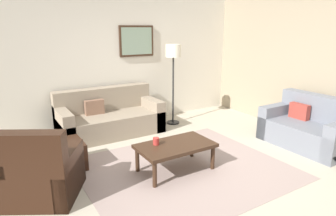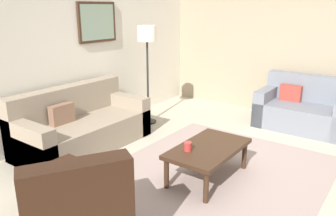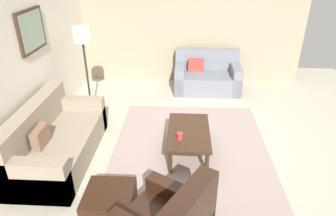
# 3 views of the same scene
# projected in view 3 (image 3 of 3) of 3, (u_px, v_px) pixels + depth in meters

# --- Properties ---
(ground_plane) EXTENTS (8.00, 8.00, 0.00)m
(ground_plane) POSITION_uv_depth(u_px,v_px,m) (190.00, 148.00, 4.87)
(ground_plane) COLOR #B2A893
(rear_partition) EXTENTS (6.00, 0.12, 2.80)m
(rear_partition) POSITION_uv_depth(u_px,v_px,m) (16.00, 63.00, 4.36)
(rear_partition) COLOR silver
(rear_partition) RESTS_ON ground_plane
(stone_feature_panel) EXTENTS (0.12, 5.20, 2.80)m
(stone_feature_panel) POSITION_uv_depth(u_px,v_px,m) (191.00, 23.00, 6.89)
(stone_feature_panel) COLOR gray
(stone_feature_panel) RESTS_ON ground_plane
(area_rug) EXTENTS (2.90, 2.48, 0.01)m
(area_rug) POSITION_uv_depth(u_px,v_px,m) (190.00, 147.00, 4.87)
(area_rug) COLOR gray
(area_rug) RESTS_ON ground_plane
(couch_main) EXTENTS (1.97, 0.93, 0.88)m
(couch_main) POSITION_uv_depth(u_px,v_px,m) (53.00, 142.00, 4.49)
(couch_main) COLOR gray
(couch_main) RESTS_ON ground_plane
(couch_loveseat) EXTENTS (0.90, 1.46, 0.88)m
(couch_loveseat) POSITION_uv_depth(u_px,v_px,m) (207.00, 76.00, 6.88)
(couch_loveseat) COLOR slate
(couch_loveseat) RESTS_ON ground_plane
(ottoman) EXTENTS (0.56, 0.56, 0.40)m
(ottoman) POSITION_uv_depth(u_px,v_px,m) (110.00, 205.00, 3.49)
(ottoman) COLOR black
(ottoman) RESTS_ON ground_plane
(coffee_table) EXTENTS (1.10, 0.64, 0.41)m
(coffee_table) POSITION_uv_depth(u_px,v_px,m) (189.00, 133.00, 4.59)
(coffee_table) COLOR #382316
(coffee_table) RESTS_ON ground_plane
(cup) EXTENTS (0.09, 0.09, 0.10)m
(cup) POSITION_uv_depth(u_px,v_px,m) (180.00, 136.00, 4.33)
(cup) COLOR #B2332D
(cup) RESTS_ON coffee_table
(lamp_standing) EXTENTS (0.32, 0.32, 1.71)m
(lamp_standing) POSITION_uv_depth(u_px,v_px,m) (83.00, 44.00, 5.23)
(lamp_standing) COLOR black
(lamp_standing) RESTS_ON ground_plane
(framed_artwork) EXTENTS (0.78, 0.04, 0.64)m
(framed_artwork) POSITION_uv_depth(u_px,v_px,m) (31.00, 31.00, 4.60)
(framed_artwork) COLOR #382316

